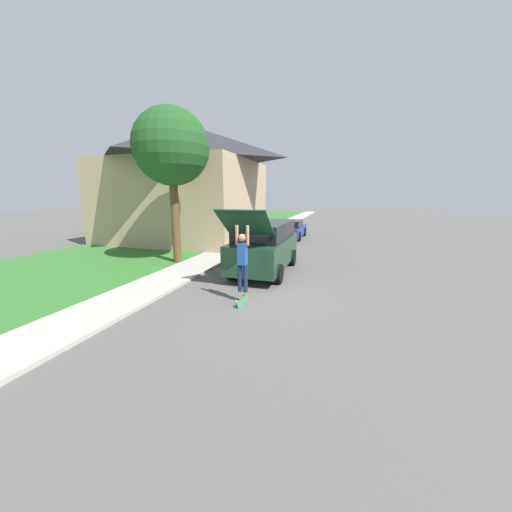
{
  "coord_description": "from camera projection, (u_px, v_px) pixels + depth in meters",
  "views": [
    {
      "loc": [
        2.55,
        -8.41,
        3.1
      ],
      "look_at": [
        -0.25,
        0.72,
        1.06
      ],
      "focal_mm": 20.0,
      "sensor_mm": 36.0,
      "label": 1
    }
  ],
  "objects": [
    {
      "name": "suv_parked",
      "position": [
        265.0,
        245.0,
        11.61
      ],
      "size": [
        2.04,
        5.3,
        2.69
      ],
      "color": "#193823",
      "rests_on": "ground_plane"
    },
    {
      "name": "skateboard",
      "position": [
        242.0,
        301.0,
        8.29
      ],
      "size": [
        0.16,
        0.77,
        0.24
      ],
      "color": "#337F3D",
      "rests_on": "ground_plane"
    },
    {
      "name": "lawn_tree_far",
      "position": [
        228.0,
        173.0,
        19.68
      ],
      "size": [
        3.9,
        3.9,
        6.5
      ],
      "color": "brown",
      "rests_on": "lawn"
    },
    {
      "name": "sidewalk",
      "position": [
        226.0,
        251.0,
        15.87
      ],
      "size": [
        1.8,
        80.0,
        0.1
      ],
      "color": "#ADA89E",
      "rests_on": "ground_plane"
    },
    {
      "name": "car_down_street",
      "position": [
        290.0,
        229.0,
        20.98
      ],
      "size": [
        1.9,
        4.55,
        1.31
      ],
      "color": "navy",
      "rests_on": "ground_plane"
    },
    {
      "name": "lawn_tree_near",
      "position": [
        171.0,
        148.0,
        12.14
      ],
      "size": [
        3.25,
        3.25,
        6.66
      ],
      "color": "brown",
      "rests_on": "lawn"
    },
    {
      "name": "skateboarder",
      "position": [
        242.0,
        258.0,
        8.19
      ],
      "size": [
        0.41,
        0.23,
        1.95
      ],
      "color": "#192347",
      "rests_on": "ground_plane"
    },
    {
      "name": "lawn",
      "position": [
        159.0,
        247.0,
        17.14
      ],
      "size": [
        10.0,
        80.0,
        0.08
      ],
      "color": "#2D6B28",
      "rests_on": "ground_plane"
    },
    {
      "name": "ground_plane",
      "position": [
        257.0,
        293.0,
        9.24
      ],
      "size": [
        120.0,
        120.0,
        0.0
      ],
      "primitive_type": "plane",
      "color": "#54514F"
    },
    {
      "name": "house",
      "position": [
        184.0,
        181.0,
        19.23
      ],
      "size": [
        10.09,
        8.88,
        7.64
      ],
      "color": "tan",
      "rests_on": "lawn"
    }
  ]
}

